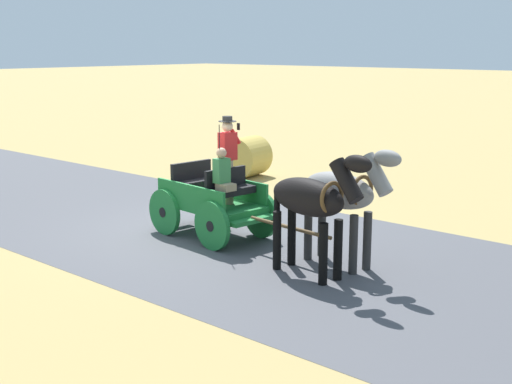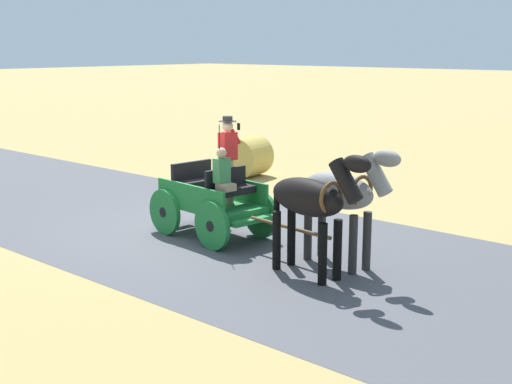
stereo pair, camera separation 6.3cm
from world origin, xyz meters
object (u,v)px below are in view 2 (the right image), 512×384
object	(u,v)px
horse_near_side	(343,194)
hay_bale	(247,157)
horse_drawn_carriage	(215,198)
horse_off_side	(312,201)

from	to	relation	value
horse_near_side	hay_bale	world-z (taller)	horse_near_side
horse_near_side	hay_bale	distance (m)	8.80
horse_drawn_carriage	horse_near_side	size ratio (longest dim) A/B	2.04
horse_drawn_carriage	hay_bale	size ratio (longest dim) A/B	3.76
horse_off_side	hay_bale	distance (m)	9.25
horse_drawn_carriage	horse_off_side	size ratio (longest dim) A/B	2.04
horse_drawn_carriage	horse_off_side	world-z (taller)	horse_drawn_carriage
horse_off_side	hay_bale	xyz separation A→B (m)	(-6.07, -6.93, -0.72)
hay_bale	horse_drawn_carriage	bearing A→B (deg)	36.31
horse_off_side	hay_bale	world-z (taller)	horse_off_side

